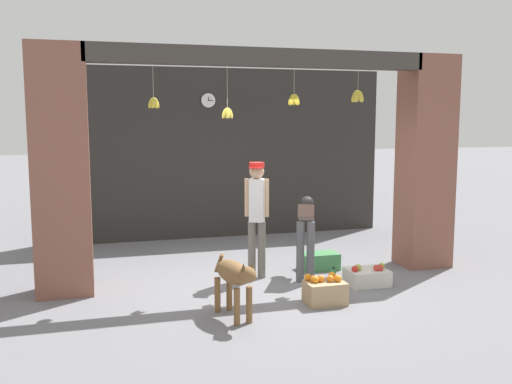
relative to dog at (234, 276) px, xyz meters
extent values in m
plane|color=slate|center=(0.73, 1.23, -0.49)|extent=(60.00, 60.00, 0.00)
cube|color=#2D2B28|center=(0.73, 4.45, 1.09)|extent=(6.52, 0.12, 3.16)
cube|color=brown|center=(-1.88, 1.53, 1.09)|extent=(0.70, 0.60, 3.16)
cube|color=brown|center=(3.35, 1.53, 1.09)|extent=(0.70, 0.60, 3.16)
cube|color=#3D3833|center=(0.73, 1.35, 2.55)|extent=(4.62, 0.24, 0.24)
cylinder|color=#B2AD99|center=(-0.72, 1.34, 2.22)|extent=(0.01, 0.01, 0.42)
ellipsoid|color=gold|center=(-0.68, 1.34, 1.95)|extent=(0.10, 0.05, 0.15)
ellipsoid|color=gold|center=(-0.69, 1.37, 1.95)|extent=(0.08, 0.09, 0.16)
ellipsoid|color=gold|center=(-0.73, 1.38, 1.95)|extent=(0.06, 0.10, 0.16)
ellipsoid|color=gold|center=(-0.75, 1.36, 1.95)|extent=(0.10, 0.07, 0.16)
ellipsoid|color=gold|center=(-0.75, 1.33, 1.95)|extent=(0.10, 0.07, 0.16)
ellipsoid|color=gold|center=(-0.73, 1.31, 1.95)|extent=(0.06, 0.10, 0.16)
ellipsoid|color=gold|center=(-0.69, 1.31, 1.95)|extent=(0.08, 0.09, 0.16)
cylinder|color=#B2AD99|center=(0.23, 1.30, 2.16)|extent=(0.01, 0.01, 0.54)
ellipsoid|color=yellow|center=(0.27, 1.30, 1.82)|extent=(0.10, 0.06, 0.16)
ellipsoid|color=yellow|center=(0.23, 1.34, 1.82)|extent=(0.06, 0.10, 0.16)
ellipsoid|color=yellow|center=(0.19, 1.30, 1.82)|extent=(0.10, 0.06, 0.16)
ellipsoid|color=yellow|center=(0.23, 1.26, 1.82)|extent=(0.06, 0.10, 0.16)
cylinder|color=#B2AD99|center=(1.17, 1.35, 2.25)|extent=(0.01, 0.01, 0.36)
ellipsoid|color=yellow|center=(1.21, 1.35, 2.00)|extent=(0.11, 0.06, 0.17)
ellipsoid|color=yellow|center=(1.18, 1.39, 2.00)|extent=(0.08, 0.11, 0.17)
ellipsoid|color=yellow|center=(1.14, 1.37, 2.00)|extent=(0.10, 0.09, 0.17)
ellipsoid|color=yellow|center=(1.14, 1.33, 2.00)|extent=(0.10, 0.09, 0.17)
ellipsoid|color=yellow|center=(1.18, 1.31, 2.00)|extent=(0.08, 0.11, 0.17)
cylinder|color=#B2AD99|center=(2.14, 1.39, 2.29)|extent=(0.01, 0.01, 0.29)
ellipsoid|color=gold|center=(2.18, 1.39, 2.06)|extent=(0.12, 0.07, 0.19)
ellipsoid|color=gold|center=(2.15, 1.43, 2.06)|extent=(0.09, 0.12, 0.19)
ellipsoid|color=gold|center=(2.10, 1.42, 2.06)|extent=(0.12, 0.10, 0.20)
ellipsoid|color=gold|center=(2.10, 1.36, 2.06)|extent=(0.12, 0.10, 0.20)
ellipsoid|color=gold|center=(2.15, 1.35, 2.06)|extent=(0.09, 0.12, 0.19)
ellipsoid|color=brown|center=(-0.01, 0.04, 0.04)|extent=(0.40, 0.68, 0.26)
cylinder|color=brown|center=(0.12, -0.18, -0.28)|extent=(0.07, 0.07, 0.41)
cylinder|color=brown|center=(-0.03, -0.22, -0.28)|extent=(0.07, 0.07, 0.41)
cylinder|color=brown|center=(0.01, 0.29, -0.28)|extent=(0.07, 0.07, 0.41)
cylinder|color=brown|center=(-0.14, 0.26, -0.28)|extent=(0.07, 0.07, 0.41)
ellipsoid|color=brown|center=(0.07, -0.30, 0.09)|extent=(0.21, 0.27, 0.17)
cone|color=brown|center=(0.12, -0.29, 0.19)|extent=(0.06, 0.06, 0.07)
cone|color=brown|center=(0.02, -0.31, 0.19)|extent=(0.06, 0.06, 0.07)
cylinder|color=brown|center=(-0.09, 0.38, 0.06)|extent=(0.09, 0.21, 0.26)
cylinder|color=#6B665B|center=(0.76, 1.51, -0.09)|extent=(0.11, 0.11, 0.81)
cylinder|color=#6B665B|center=(0.63, 1.56, -0.09)|extent=(0.11, 0.11, 0.81)
cube|color=white|center=(0.70, 1.54, 0.62)|extent=(0.25, 0.24, 0.60)
cylinder|color=tan|center=(0.82, 1.48, 0.65)|extent=(0.06, 0.06, 0.53)
cylinder|color=tan|center=(0.57, 1.59, 0.65)|extent=(0.06, 0.06, 0.53)
sphere|color=tan|center=(0.70, 1.54, 1.02)|extent=(0.21, 0.21, 0.21)
cylinder|color=red|center=(0.70, 1.54, 1.11)|extent=(0.21, 0.21, 0.07)
cube|color=red|center=(0.65, 1.44, 1.08)|extent=(0.21, 0.18, 0.01)
cylinder|color=#56565B|center=(1.21, 1.16, -0.07)|extent=(0.11, 0.11, 0.85)
cylinder|color=#56565B|center=(1.34, 1.11, -0.07)|extent=(0.11, 0.11, 0.85)
cube|color=brown|center=(1.39, 1.40, 0.43)|extent=(0.44, 0.66, 0.32)
sphere|color=black|center=(1.53, 1.77, 0.51)|extent=(0.20, 0.20, 0.20)
cube|color=tan|center=(1.18, 0.20, -0.35)|extent=(0.48, 0.35, 0.27)
sphere|color=orange|center=(1.04, 0.23, -0.18)|extent=(0.09, 0.09, 0.09)
sphere|color=orange|center=(1.05, 0.19, -0.18)|extent=(0.09, 0.09, 0.09)
sphere|color=orange|center=(1.24, 0.18, -0.18)|extent=(0.09, 0.09, 0.09)
sphere|color=orange|center=(1.13, 0.21, -0.18)|extent=(0.09, 0.09, 0.09)
sphere|color=orange|center=(1.33, 0.16, -0.18)|extent=(0.09, 0.09, 0.09)
sphere|color=orange|center=(1.00, 0.32, -0.18)|extent=(0.09, 0.09, 0.09)
sphere|color=orange|center=(1.32, 0.32, -0.18)|extent=(0.09, 0.09, 0.09)
cube|color=silver|center=(2.04, 0.79, -0.39)|extent=(0.54, 0.44, 0.21)
sphere|color=red|center=(2.18, 0.68, -0.24)|extent=(0.09, 0.09, 0.09)
sphere|color=#99B238|center=(2.24, 0.76, -0.24)|extent=(0.09, 0.09, 0.09)
sphere|color=#99B238|center=(1.90, 0.78, -0.24)|extent=(0.09, 0.09, 0.09)
sphere|color=red|center=(2.13, 0.69, -0.24)|extent=(0.09, 0.09, 0.09)
sphere|color=red|center=(1.83, 0.72, -0.24)|extent=(0.09, 0.09, 0.09)
cube|color=#42844C|center=(1.72, 1.70, -0.37)|extent=(0.55, 0.34, 0.25)
cylinder|color=#38934C|center=(1.60, 0.90, -0.38)|extent=(0.07, 0.07, 0.22)
cylinder|color=black|center=(1.60, 0.90, -0.26)|extent=(0.04, 0.04, 0.02)
cylinder|color=black|center=(0.58, 4.38, 2.08)|extent=(0.27, 0.01, 0.27)
cylinder|color=white|center=(0.58, 4.37, 2.08)|extent=(0.26, 0.02, 0.26)
cube|color=black|center=(0.58, 4.36, 2.10)|extent=(0.01, 0.01, 0.07)
cube|color=black|center=(0.62, 4.36, 2.08)|extent=(0.10, 0.01, 0.01)
camera|label=1|loc=(-1.46, -6.04, 1.76)|focal=40.00mm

